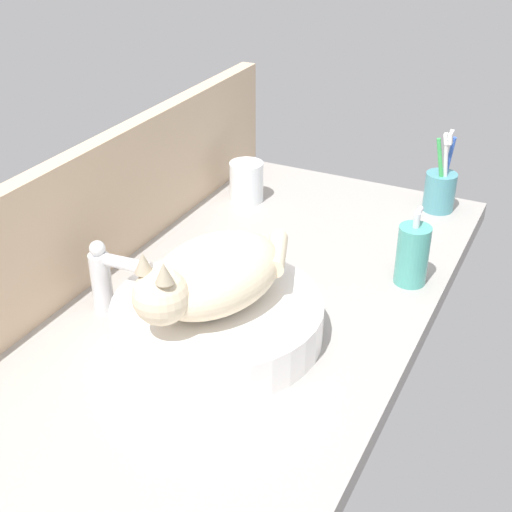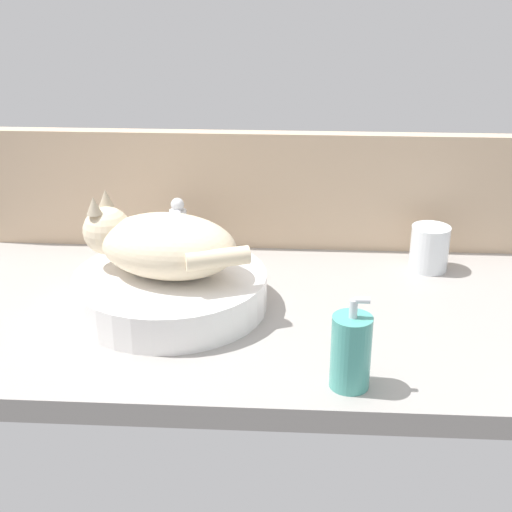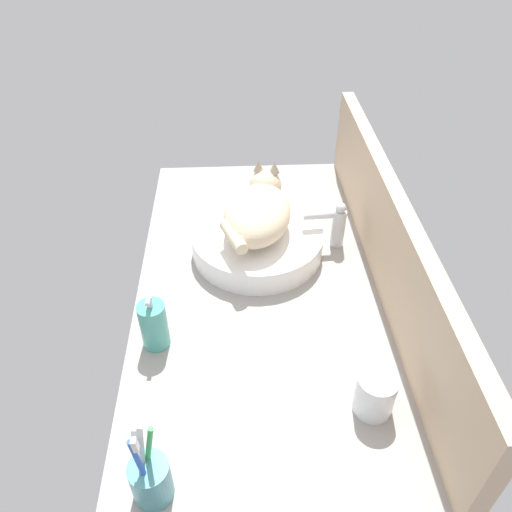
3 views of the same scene
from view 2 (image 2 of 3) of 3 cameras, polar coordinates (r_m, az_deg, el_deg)
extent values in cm
cube|color=#9E9993|center=(132.27, -1.01, -4.81)|extent=(118.82, 63.22, 4.00)
cube|color=#CCAD8C|center=(154.00, -0.21, 5.27)|extent=(118.82, 3.60, 25.41)
cylinder|color=white|center=(130.59, -6.84, -2.76)|extent=(35.00, 35.00, 6.62)
ellipsoid|color=beige|center=(127.01, -7.03, 0.82)|extent=(28.32, 22.44, 11.00)
sphere|color=beige|center=(131.51, -11.81, 1.99)|extent=(8.80, 8.80, 8.80)
cone|color=tan|center=(128.37, -12.86, 3.94)|extent=(2.80, 2.80, 3.20)
cone|color=tan|center=(131.99, -11.93, 4.55)|extent=(2.80, 2.80, 3.20)
cylinder|color=beige|center=(119.80, -3.11, -0.19)|extent=(11.42, 6.88, 3.20)
cylinder|color=silver|center=(149.88, -6.19, 1.69)|extent=(3.60, 3.60, 11.00)
cylinder|color=silver|center=(143.48, -6.42, 2.78)|extent=(3.06, 10.15, 2.20)
sphere|color=silver|center=(147.57, -6.31, 4.11)|extent=(2.80, 2.80, 2.80)
cylinder|color=teal|center=(106.69, 7.59, -7.63)|extent=(6.01, 6.01, 11.58)
cylinder|color=silver|center=(103.22, 7.80, -4.20)|extent=(1.20, 1.20, 2.80)
cylinder|color=silver|center=(102.69, 8.51, -3.52)|extent=(2.20, 1.00, 1.00)
cylinder|color=white|center=(148.93, 13.71, 0.63)|extent=(7.81, 7.81, 9.22)
cylinder|color=silver|center=(149.76, 13.63, -0.15)|extent=(6.87, 6.87, 4.83)
camera|label=1|loc=(1.26, -58.62, 17.73)|focal=50.00mm
camera|label=3|loc=(1.40, 45.91, 27.92)|focal=35.00mm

